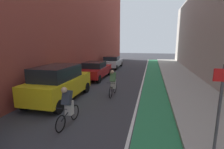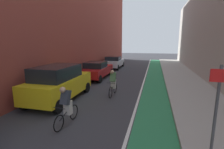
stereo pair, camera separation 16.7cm
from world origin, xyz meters
name	(u,v)px [view 2 (the right image)]	position (x,y,z in m)	size (l,w,h in m)	color
ground_plane	(116,87)	(0.00, 15.36, 0.00)	(85.18, 85.18, 0.00)	#38383D
bike_lane_paint	(155,83)	(2.73, 17.36, 0.00)	(1.60, 38.72, 0.00)	#2D8451
lane_divider_stripe	(143,83)	(1.83, 17.36, 0.00)	(0.12, 38.72, 0.00)	white
sidewalk_right	(187,84)	(5.13, 17.36, 0.07)	(3.19, 38.72, 0.14)	#A8A59E
parked_suv_yellow_cab	(59,83)	(-2.48, 11.92, 1.02)	(2.03, 4.49, 1.98)	yellow
parked_sedan_red	(96,70)	(-2.48, 17.97, 0.79)	(1.98, 4.55, 1.53)	red
parked_sedan_white	(114,62)	(-2.48, 24.49, 0.79)	(2.04, 4.60, 1.53)	silver
cyclist_mid	(66,105)	(-0.61, 9.45, 0.80)	(0.48, 1.68, 1.59)	black
cyclist_trailing	(113,82)	(0.24, 13.48, 0.85)	(0.48, 1.74, 1.63)	black
street_sign_post	(216,108)	(4.09, 8.21, 1.67)	(0.44, 0.07, 2.57)	#4C4C51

